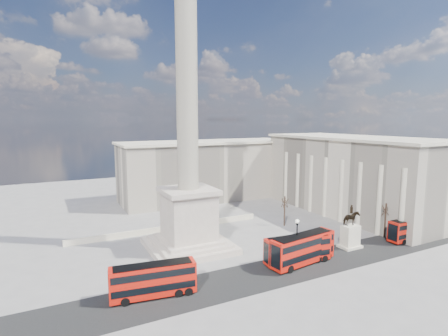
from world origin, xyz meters
TOP-DOWN VIEW (x-y plane):
  - ground at (0.00, 0.00)m, footprint 180.00×180.00m
  - asphalt_road at (5.00, -10.00)m, footprint 120.00×9.00m
  - nelsons_column at (0.00, 5.00)m, footprint 14.00×14.00m
  - balustrade_wall at (0.00, 16.00)m, footprint 40.00×0.60m
  - building_east at (45.00, 10.00)m, footprint 19.00×46.00m
  - building_northeast at (20.00, 40.00)m, footprint 51.00×17.00m
  - red_bus_a at (-10.26, -9.05)m, footprint 11.12×3.93m
  - red_bus_b at (13.55, -9.53)m, footprint 12.12×4.30m
  - red_bus_c at (13.06, -8.90)m, footprint 11.12×3.65m
  - red_bus_d at (39.08, -10.15)m, footprint 10.39×2.68m
  - victorian_lamp at (12.51, -9.21)m, footprint 0.63×0.63m
  - equestrian_statue at (25.70, -7.69)m, footprint 3.71×2.78m
  - bare_tree_near at (35.85, -6.76)m, footprint 1.63×1.63m
  - bare_tree_mid at (23.06, 8.10)m, footprint 1.79×1.79m
  - bare_tree_far at (42.94, 16.36)m, footprint 1.78×1.78m
  - pedestrian_walking at (16.31, -2.37)m, footprint 0.75×0.56m
  - pedestrian_standing at (20.96, -2.78)m, footprint 0.77×0.62m
  - pedestrian_crossing at (9.32, -6.03)m, footprint 0.59×1.02m

SIDE VIEW (x-z plane):
  - ground at x=0.00m, z-range 0.00..0.00m
  - asphalt_road at x=5.00m, z-range 0.00..0.01m
  - balustrade_wall at x=0.00m, z-range 0.00..1.10m
  - pedestrian_standing at x=20.96m, z-range 0.00..1.52m
  - pedestrian_crossing at x=9.32m, z-range 0.00..1.63m
  - pedestrian_walking at x=16.31m, z-range 0.00..1.88m
  - red_bus_d at x=39.08m, z-range 0.10..4.29m
  - red_bus_a at x=-10.26m, z-range 0.11..4.52m
  - red_bus_c at x=13.06m, z-range 0.11..4.54m
  - red_bus_b at x=13.55m, z-range 0.12..4.93m
  - equestrian_statue at x=25.70m, z-range -1.21..6.59m
  - victorian_lamp at x=12.51m, z-range 0.65..7.99m
  - bare_tree_mid at x=23.06m, z-range 1.96..8.76m
  - bare_tree_near at x=35.85m, z-range 2.05..9.16m
  - bare_tree_far at x=42.94m, z-range 2.09..9.35m
  - building_northeast at x=20.00m, z-range 0.02..16.62m
  - building_east at x=45.00m, z-range 0.02..18.62m
  - nelsons_column at x=0.00m, z-range -12.01..37.84m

